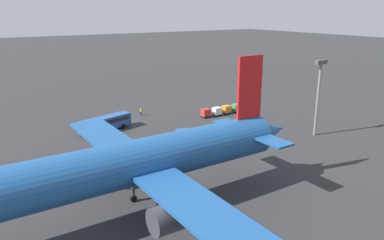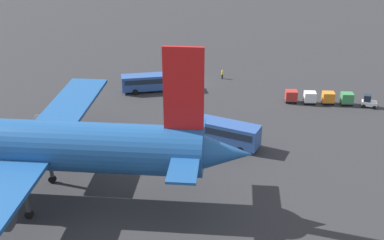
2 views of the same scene
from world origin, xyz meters
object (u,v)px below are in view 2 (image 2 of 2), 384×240
(baggage_tug, at_px, (369,102))
(cargo_cart_green, at_px, (347,98))
(airplane, at_px, (20,145))
(cargo_cart_orange, at_px, (328,97))
(shuttle_bus_near, at_px, (155,81))
(cargo_cart_red, at_px, (291,96))
(shuttle_bus_far, at_px, (221,131))
(worker_person, at_px, (222,74))
(cargo_cart_white, at_px, (310,97))

(baggage_tug, xyz_separation_m, cargo_cart_green, (3.37, -0.57, 0.25))
(airplane, bearing_deg, cargo_cart_orange, -141.36)
(shuttle_bus_near, bearing_deg, baggage_tug, 158.95)
(shuttle_bus_near, relative_size, cargo_cart_red, 5.78)
(shuttle_bus_near, distance_m, cargo_cart_red, 23.64)
(baggage_tug, xyz_separation_m, cargo_cart_orange, (6.39, -0.63, 0.25))
(shuttle_bus_far, xyz_separation_m, baggage_tug, (-23.48, -15.14, -1.08))
(cargo_cart_red, bearing_deg, worker_person, -40.58)
(baggage_tug, xyz_separation_m, cargo_cart_red, (12.43, -0.76, 0.25))
(baggage_tug, distance_m, cargo_cart_orange, 6.43)
(airplane, distance_m, worker_person, 46.75)
(cargo_cart_white, bearing_deg, airplane, 41.20)
(shuttle_bus_far, xyz_separation_m, worker_person, (0.86, -26.10, -1.15))
(airplane, bearing_deg, shuttle_bus_far, -144.58)
(baggage_tug, xyz_separation_m, worker_person, (24.34, -10.96, -0.07))
(airplane, bearing_deg, cargo_cart_green, -143.52)
(cargo_cart_green, bearing_deg, airplane, 36.90)
(cargo_cart_orange, xyz_separation_m, cargo_cart_white, (3.02, 0.18, 0.00))
(airplane, height_order, cargo_cart_green, airplane)
(baggage_tug, relative_size, worker_person, 1.51)
(shuttle_bus_far, bearing_deg, cargo_cart_green, -121.93)
(shuttle_bus_near, height_order, worker_person, shuttle_bus_near)
(cargo_cart_orange, bearing_deg, airplane, 39.06)
(baggage_tug, relative_size, cargo_cart_green, 1.27)
(shuttle_bus_near, height_order, baggage_tug, shuttle_bus_near)
(cargo_cart_red, bearing_deg, shuttle_bus_near, -7.02)
(shuttle_bus_near, relative_size, worker_person, 6.87)
(shuttle_bus_far, bearing_deg, baggage_tug, -127.11)
(airplane, height_order, cargo_cart_red, airplane)
(shuttle_bus_near, relative_size, cargo_cart_white, 5.78)
(worker_person, bearing_deg, baggage_tug, 155.75)
(airplane, relative_size, cargo_cart_green, 24.54)
(baggage_tug, distance_m, cargo_cart_red, 12.45)
(cargo_cart_white, bearing_deg, cargo_cart_red, -5.80)
(worker_person, distance_m, cargo_cart_red, 15.69)
(worker_person, height_order, cargo_cart_green, cargo_cart_green)
(cargo_cart_green, relative_size, cargo_cart_red, 1.00)
(cargo_cart_green, xyz_separation_m, cargo_cart_white, (6.03, 0.12, 0.00))
(shuttle_bus_near, height_order, cargo_cart_green, shuttle_bus_near)
(shuttle_bus_near, bearing_deg, airplane, 60.03)
(shuttle_bus_far, distance_m, cargo_cart_orange, 23.27)
(baggage_tug, bearing_deg, shuttle_bus_far, 44.90)
(shuttle_bus_far, relative_size, cargo_cart_red, 5.38)
(cargo_cart_orange, bearing_deg, cargo_cart_white, 3.50)
(baggage_tug, xyz_separation_m, cargo_cart_white, (9.41, -0.45, 0.25))
(shuttle_bus_far, xyz_separation_m, cargo_cart_red, (-11.05, -15.89, -0.83))
(shuttle_bus_far, distance_m, cargo_cart_white, 21.02)
(shuttle_bus_far, height_order, cargo_cart_white, shuttle_bus_far)
(cargo_cart_green, distance_m, cargo_cart_red, 9.05)
(shuttle_bus_near, height_order, cargo_cart_white, shuttle_bus_near)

